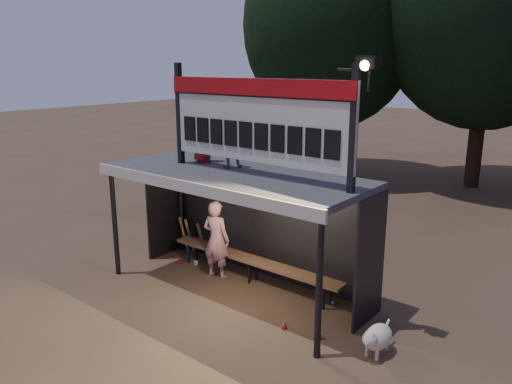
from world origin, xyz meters
TOP-DOWN VIEW (x-y plane):
  - ground at (0.00, 0.00)m, footprint 80.00×80.00m
  - player at (-0.71, 0.26)m, footprint 0.64×0.47m
  - child_a at (-0.32, 0.28)m, footprint 0.59×0.58m
  - child_b at (-1.10, 0.33)m, footprint 0.63×0.55m
  - dugout_shelter at (0.00, 0.24)m, footprint 5.10×2.08m
  - scoreboard_assembly at (0.56, -0.01)m, footprint 4.10×0.27m
  - bench at (0.00, 0.55)m, footprint 4.00×0.35m
  - tree_left at (-4.00, 10.00)m, footprint 6.46×6.46m
  - tree_mid at (1.00, 11.50)m, footprint 7.22×7.22m
  - dog at (3.05, -0.29)m, footprint 0.36×0.81m
  - bats at (-1.96, 0.82)m, footprint 0.68×0.35m
  - litter at (0.38, 0.09)m, footprint 4.05×1.35m

SIDE VIEW (x-z plane):
  - ground at x=0.00m, z-range 0.00..0.00m
  - litter at x=0.38m, z-range 0.00..0.08m
  - dog at x=3.05m, z-range 0.03..0.53m
  - bats at x=-1.96m, z-range 0.01..0.85m
  - bench at x=0.00m, z-range 0.19..0.67m
  - player at x=-0.71m, z-range 0.00..1.60m
  - dugout_shelter at x=0.00m, z-range 0.69..3.01m
  - child_a at x=-0.32m, z-range 2.32..3.28m
  - child_b at x=-1.10m, z-range 2.32..3.40m
  - scoreboard_assembly at x=0.56m, z-range 2.33..4.32m
  - tree_left at x=-4.00m, z-range 0.88..10.15m
  - tree_mid at x=1.00m, z-range 0.99..11.34m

